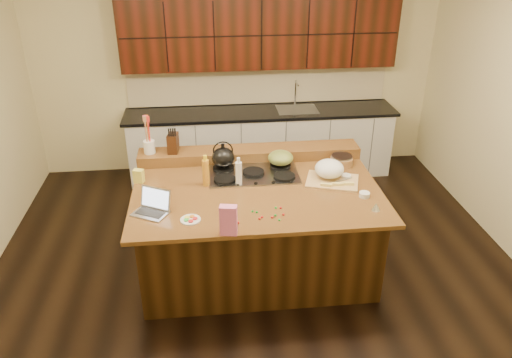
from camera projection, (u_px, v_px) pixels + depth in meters
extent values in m
cube|color=black|center=(257.00, 265.00, 5.28)|extent=(5.50, 5.00, 0.01)
cube|color=beige|center=(237.00, 75.00, 6.87)|extent=(5.50, 0.01, 2.70)
cube|color=beige|center=(312.00, 353.00, 2.45)|extent=(5.50, 0.01, 2.70)
cube|color=black|center=(257.00, 230.00, 5.08)|extent=(2.22, 1.42, 0.88)
cube|color=black|center=(257.00, 190.00, 4.87)|extent=(2.40, 1.60, 0.04)
cube|color=black|center=(250.00, 153.00, 5.45)|extent=(2.40, 0.30, 0.12)
cube|color=gray|center=(253.00, 174.00, 5.12)|extent=(0.92, 0.52, 0.02)
cylinder|color=black|center=(223.00, 168.00, 5.20)|extent=(0.22, 0.22, 0.03)
cylinder|color=black|center=(280.00, 166.00, 5.26)|extent=(0.22, 0.22, 0.03)
cylinder|color=black|center=(225.00, 180.00, 4.97)|extent=(0.22, 0.22, 0.03)
cylinder|color=black|center=(284.00, 177.00, 5.03)|extent=(0.22, 0.22, 0.03)
cylinder|color=black|center=(253.00, 172.00, 5.11)|extent=(0.22, 0.22, 0.03)
cube|color=silver|center=(261.00, 144.00, 7.02)|extent=(3.60, 0.62, 0.90)
cube|color=black|center=(261.00, 112.00, 6.80)|extent=(3.70, 0.66, 0.04)
cube|color=gray|center=(297.00, 110.00, 6.85)|extent=(0.55, 0.42, 0.01)
cylinder|color=gray|center=(295.00, 93.00, 6.92)|extent=(0.02, 0.02, 0.36)
cube|color=black|center=(260.00, 33.00, 6.46)|extent=(3.60, 0.34, 0.90)
cube|color=beige|center=(259.00, 86.00, 6.95)|extent=(3.60, 0.03, 0.50)
ellipsoid|color=black|center=(223.00, 157.00, 5.14)|extent=(0.25, 0.25, 0.21)
ellipsoid|color=olive|center=(281.00, 158.00, 5.21)|extent=(0.30, 0.30, 0.15)
cube|color=#B7B7BC|center=(150.00, 214.00, 4.43)|extent=(0.36, 0.32, 0.01)
cube|color=black|center=(150.00, 213.00, 4.43)|extent=(0.28, 0.23, 0.00)
cube|color=#B7B7BC|center=(156.00, 198.00, 4.47)|extent=(0.29, 0.20, 0.19)
cube|color=silver|center=(155.00, 198.00, 4.46)|extent=(0.26, 0.17, 0.16)
cylinder|color=#C58422|center=(206.00, 173.00, 4.87)|extent=(0.07, 0.07, 0.27)
cylinder|color=silver|center=(239.00, 174.00, 4.86)|extent=(0.07, 0.07, 0.25)
cube|color=tan|center=(332.00, 181.00, 4.98)|extent=(0.59, 0.51, 0.02)
ellipsoid|color=white|center=(329.00, 169.00, 4.99)|extent=(0.29, 0.29, 0.18)
cube|color=#EDD872|center=(326.00, 185.00, 4.85)|extent=(0.11, 0.03, 0.03)
cube|color=#EDD872|center=(337.00, 184.00, 4.86)|extent=(0.11, 0.03, 0.03)
cube|color=#EDD872|center=(348.00, 184.00, 4.87)|extent=(0.11, 0.03, 0.03)
cylinder|color=gray|center=(344.00, 180.00, 4.96)|extent=(0.19, 0.08, 0.01)
cylinder|color=white|center=(364.00, 195.00, 4.71)|extent=(0.11, 0.11, 0.04)
cylinder|color=white|center=(346.00, 177.00, 5.03)|extent=(0.13, 0.13, 0.04)
cylinder|color=white|center=(325.00, 164.00, 5.30)|extent=(0.10, 0.10, 0.04)
cylinder|color=#996B3F|center=(341.00, 161.00, 5.31)|extent=(0.30, 0.30, 0.09)
cone|color=silver|center=(376.00, 207.00, 4.48)|extent=(0.09, 0.09, 0.07)
cube|color=pink|center=(228.00, 220.00, 4.10)|extent=(0.15, 0.10, 0.26)
cylinder|color=white|center=(191.00, 220.00, 4.34)|extent=(0.24, 0.24, 0.01)
cube|color=#ECE453|center=(139.00, 176.00, 4.95)|extent=(0.11, 0.09, 0.14)
cylinder|color=white|center=(149.00, 147.00, 5.29)|extent=(0.15, 0.15, 0.14)
cube|color=black|center=(173.00, 143.00, 5.30)|extent=(0.12, 0.18, 0.20)
ellipsoid|color=red|center=(259.00, 219.00, 4.35)|extent=(0.02, 0.02, 0.02)
ellipsoid|color=#198C26|center=(253.00, 211.00, 4.46)|extent=(0.02, 0.02, 0.02)
ellipsoid|color=red|center=(272.00, 217.00, 4.37)|extent=(0.02, 0.02, 0.02)
ellipsoid|color=#198C26|center=(279.00, 220.00, 4.33)|extent=(0.02, 0.02, 0.02)
ellipsoid|color=red|center=(238.00, 223.00, 4.30)|extent=(0.02, 0.02, 0.02)
ellipsoid|color=#198C26|center=(234.00, 210.00, 4.48)|extent=(0.02, 0.02, 0.02)
ellipsoid|color=red|center=(283.00, 214.00, 4.41)|extent=(0.02, 0.02, 0.02)
ellipsoid|color=#198C26|center=(257.00, 212.00, 4.45)|extent=(0.02, 0.02, 0.02)
ellipsoid|color=red|center=(281.00, 208.00, 4.51)|extent=(0.02, 0.02, 0.02)
ellipsoid|color=#198C26|center=(275.00, 215.00, 4.40)|extent=(0.02, 0.02, 0.02)
ellipsoid|color=red|center=(262.00, 217.00, 4.38)|extent=(0.02, 0.02, 0.02)
ellipsoid|color=#198C26|center=(276.00, 208.00, 4.52)|extent=(0.02, 0.02, 0.02)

